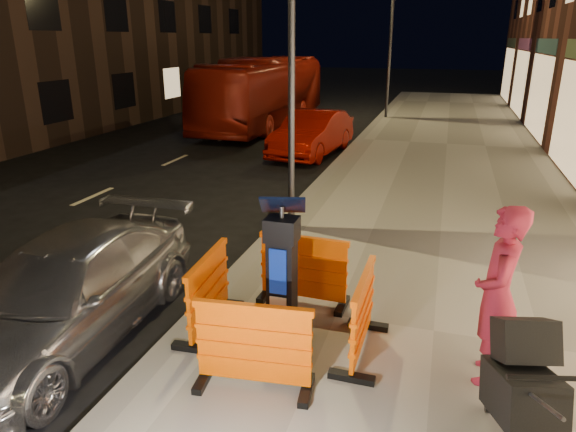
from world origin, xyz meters
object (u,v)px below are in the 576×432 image
(barrier_bldgside, at_px, (362,315))
(bus_doubledecker, at_px, (265,126))
(parking_kiosk, at_px, (282,274))
(stroller, at_px, (523,389))
(barrier_front, at_px, (254,347))
(car_silver, at_px, (72,336))
(barrier_kerbside, at_px, (209,292))
(barrier_back, at_px, (304,270))
(man, at_px, (497,296))
(car_red, at_px, (312,155))

(barrier_bldgside, xyz_separation_m, bus_doubledecker, (-6.74, 15.73, -0.63))
(parking_kiosk, height_order, stroller, parking_kiosk)
(barrier_front, relative_size, barrier_bldgside, 1.00)
(car_silver, bearing_deg, barrier_kerbside, 15.40)
(barrier_back, xyz_separation_m, man, (2.31, -1.00, 0.48))
(stroller, bearing_deg, man, 88.13)
(barrier_kerbside, bearing_deg, parking_kiosk, -93.43)
(barrier_back, xyz_separation_m, barrier_kerbside, (-0.95, -0.95, 0.00))
(car_red, height_order, man, man)
(barrier_back, height_order, car_red, barrier_back)
(car_red, bearing_deg, man, -59.73)
(barrier_back, distance_m, stroller, 3.15)
(barrier_back, xyz_separation_m, car_red, (-2.40, 9.76, -0.63))
(bus_doubledecker, bearing_deg, barrier_front, -70.67)
(barrier_back, bearing_deg, stroller, -35.56)
(barrier_kerbside, height_order, car_silver, barrier_kerbside)
(barrier_back, height_order, bus_doubledecker, bus_doubledecker)
(barrier_bldgside, relative_size, car_red, 0.29)
(car_red, height_order, stroller, stroller)
(barrier_back, bearing_deg, man, -21.85)
(parking_kiosk, bearing_deg, bus_doubledecker, 108.78)
(car_silver, distance_m, man, 5.10)
(barrier_front, relative_size, stroller, 1.14)
(car_red, distance_m, bus_doubledecker, 6.06)
(barrier_kerbside, xyz_separation_m, bus_doubledecker, (-4.84, 15.73, -0.63))
(parking_kiosk, relative_size, bus_doubledecker, 0.17)
(barrier_back, relative_size, barrier_kerbside, 1.00)
(barrier_front, height_order, bus_doubledecker, bus_doubledecker)
(barrier_back, height_order, barrier_bldgside, same)
(car_red, relative_size, bus_doubledecker, 0.42)
(barrier_bldgside, bearing_deg, man, -91.59)
(bus_doubledecker, bearing_deg, stroller, -63.36)
(barrier_back, bearing_deg, car_silver, -149.46)
(parking_kiosk, relative_size, barrier_front, 1.40)
(man, bearing_deg, barrier_back, -107.82)
(barrier_bldgside, relative_size, bus_doubledecker, 0.12)
(car_red, xyz_separation_m, man, (4.71, -10.76, 1.11))
(car_red, xyz_separation_m, stroller, (4.91, -11.66, 0.69))
(car_silver, bearing_deg, barrier_bldgside, 6.65)
(parking_kiosk, xyz_separation_m, car_red, (-2.40, 10.71, -1.01))
(barrier_bldgside, xyz_separation_m, car_red, (-3.35, 10.71, -0.63))
(car_silver, relative_size, car_red, 1.03)
(barrier_back, distance_m, bus_doubledecker, 15.89)
(barrier_front, bearing_deg, barrier_bldgside, 38.57)
(barrier_bldgside, distance_m, man, 1.44)
(barrier_back, height_order, man, man)
(barrier_front, relative_size, barrier_back, 1.00)
(barrier_front, distance_m, man, 2.53)
(car_red, bearing_deg, barrier_kerbside, -75.66)
(barrier_kerbside, distance_m, bus_doubledecker, 16.47)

